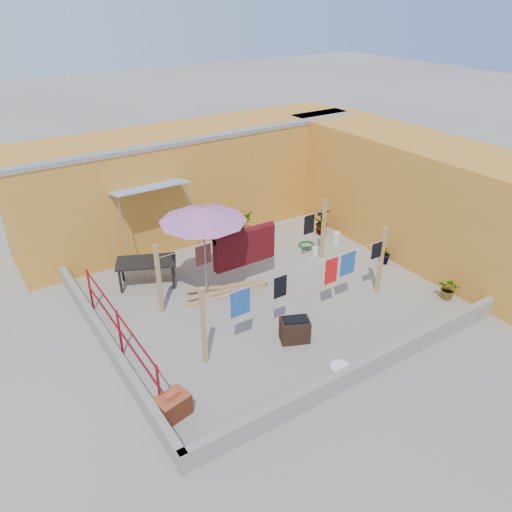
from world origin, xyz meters
The scene contains 21 objects.
ground centered at (0.00, 0.00, 0.00)m, with size 80.00×80.00×0.00m, color #9E998E.
wall_back centered at (0.50, 4.69, 1.61)m, with size 11.00×3.27×3.21m.
wall_right centered at (5.20, 0.00, 1.60)m, with size 2.40×9.00×3.20m, color orange.
parapet_front centered at (0.00, -3.58, 0.22)m, with size 8.30×0.16×0.44m, color gray.
parapet_left centered at (-4.08, 0.00, 0.22)m, with size 0.16×7.30×0.44m, color gray.
red_railing centered at (-3.85, -0.20, 0.72)m, with size 0.05×4.20×1.10m.
clothesline_rig centered at (-0.09, 0.54, 1.04)m, with size 5.09×2.35×1.80m.
patio_umbrella centered at (-1.27, 0.79, 2.24)m, with size 2.73×2.73×2.49m.
outdoor_table centered at (-2.28, 2.14, 0.64)m, with size 1.69×1.32×0.71m.
brick_stack centered at (-3.70, -2.38, 0.22)m, with size 0.67×0.55×0.52m.
lumber_pile centered at (-0.77, 0.64, 0.07)m, with size 2.23×0.88×0.14m.
brazier centered at (-0.51, -1.84, 0.28)m, with size 0.75×0.64×0.57m.
white_basin centered at (-0.32, -3.12, 0.04)m, with size 0.44×0.44×0.08m.
water_jug_a centered at (3.49, 1.29, 0.16)m, with size 0.24×0.24×0.37m.
water_jug_b centered at (2.39, 0.96, 0.14)m, with size 0.20×0.20×0.31m.
green_hose centered at (2.58, 1.59, 0.04)m, with size 0.53×0.53×0.08m.
plant_back_a centered at (1.18, 3.20, 0.43)m, with size 0.78×0.68×0.87m, color #175117.
plant_back_b centered at (3.59, 2.12, 0.33)m, with size 0.37×0.37×0.65m, color #175117.
plant_right_a centered at (3.46, 1.97, 0.47)m, with size 0.49×0.33×0.94m, color #175117.
plant_right_b centered at (3.70, -0.49, 0.33)m, with size 0.37×0.30×0.67m, color #175117.
plant_right_c centered at (3.70, -2.64, 0.29)m, with size 0.51×0.45×0.57m, color #175117.
Camera 1 is at (-6.11, -8.76, 6.87)m, focal length 35.00 mm.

